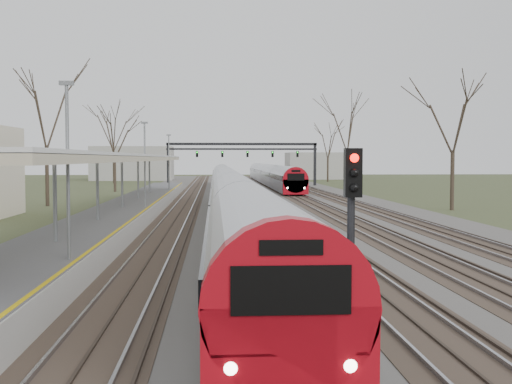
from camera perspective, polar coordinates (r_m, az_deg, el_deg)
track_bed at (r=59.62m, az=-0.00°, el=-0.68°), size 24.00×160.00×0.22m
platform at (r=42.37m, az=-11.12°, el=-1.65°), size 3.50×69.00×1.00m
canopy at (r=37.76m, az=-12.06°, el=2.99°), size 4.10×50.00×3.11m
signal_gantry at (r=89.45m, az=-1.22°, el=3.65°), size 21.00×0.59×6.08m
tree_west_far at (r=54.22m, az=-18.18°, el=7.22°), size 5.50×5.50×11.33m
tree_east_far at (r=49.70m, az=17.14°, el=6.79°), size 5.00×5.00×10.30m
train_near at (r=53.81m, az=-2.55°, el=0.43°), size 2.62×90.21×3.05m
train_far at (r=93.60m, az=1.25°, el=1.52°), size 2.62×60.21×3.05m
signal_post at (r=13.33m, az=8.51°, el=-2.05°), size 0.35×0.45×4.10m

